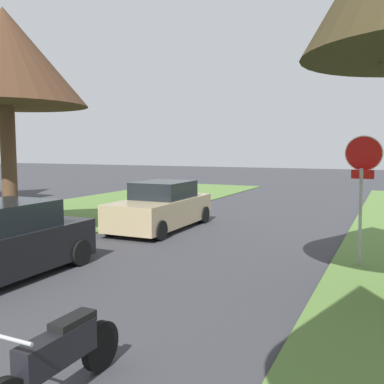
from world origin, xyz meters
The scene contains 4 objects.
stop_sign_far centered at (4.21, 10.88, 2.15)m, with size 0.81×0.67×2.92m.
street_tree_left_mid_b centered at (-5.43, 9.84, 5.26)m, with size 4.64×4.64×6.64m.
parked_sedan_tan centered at (-2.15, 13.13, 0.72)m, with size 1.99×4.42×1.57m.
parked_motorcycle centered at (1.72, 3.98, 0.48)m, with size 0.60×2.05×0.97m.
Camera 1 is at (4.84, 0.62, 2.67)m, focal length 40.44 mm.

